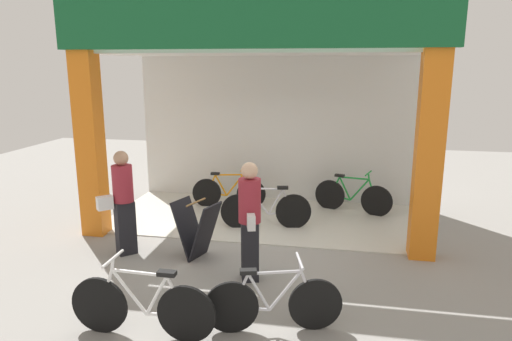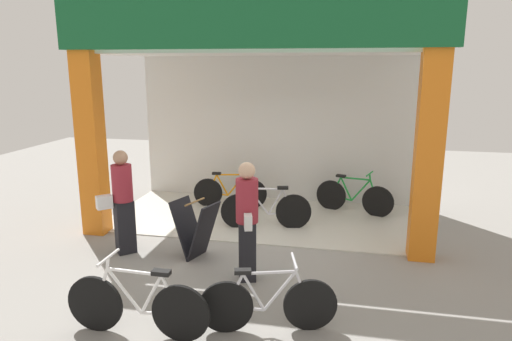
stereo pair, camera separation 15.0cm
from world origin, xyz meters
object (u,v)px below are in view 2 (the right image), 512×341
object	(u,v)px
sandwich_board_sign	(196,229)
pedestrian_0	(122,201)
bicycle_inside_0	(230,192)
bicycle_parked_1	(137,305)
pedestrian_1	(247,220)
bicycle_inside_1	(354,197)
bicycle_inside_2	(266,210)
bicycle_parked_0	(268,303)

from	to	relation	value
sandwich_board_sign	pedestrian_0	distance (m)	1.28
bicycle_inside_0	sandwich_board_sign	world-z (taller)	sandwich_board_sign
bicycle_parked_1	pedestrian_1	size ratio (longest dim) A/B	1.00
pedestrian_1	bicycle_inside_1	bearing A→B (deg)	66.35
bicycle_inside_2	pedestrian_0	xyz separation A→B (m)	(-2.08, -1.60, 0.52)
bicycle_inside_2	pedestrian_0	distance (m)	2.67
bicycle_inside_0	bicycle_inside_1	size ratio (longest dim) A/B	1.01
bicycle_inside_0	sandwich_board_sign	bearing A→B (deg)	-86.70
bicycle_inside_1	sandwich_board_sign	world-z (taller)	sandwich_board_sign
bicycle_inside_1	bicycle_parked_0	distance (m)	4.77
bicycle_inside_2	sandwich_board_sign	bearing A→B (deg)	-119.48
bicycle_inside_0	bicycle_parked_1	size ratio (longest dim) A/B	0.92
bicycle_inside_1	sandwich_board_sign	distance (m)	3.75
bicycle_parked_0	sandwich_board_sign	xyz separation A→B (m)	(-1.52, 1.86, 0.12)
bicycle_parked_0	pedestrian_0	bearing A→B (deg)	146.68
bicycle_inside_0	pedestrian_1	distance (m)	3.53
bicycle_inside_1	pedestrian_0	distance (m)	4.71
bicycle_parked_0	pedestrian_1	world-z (taller)	pedestrian_1
bicycle_inside_1	sandwich_board_sign	bearing A→B (deg)	-131.44
bicycle_parked_0	pedestrian_0	xyz separation A→B (m)	(-2.73, 1.80, 0.54)
bicycle_inside_1	bicycle_parked_0	xyz separation A→B (m)	(-0.96, -4.67, -0.01)
bicycle_inside_1	bicycle_inside_2	xyz separation A→B (m)	(-1.61, -1.28, 0.01)
bicycle_parked_0	pedestrian_0	distance (m)	3.31
bicycle_inside_2	bicycle_parked_0	world-z (taller)	bicycle_inside_2
bicycle_inside_0	pedestrian_1	bearing A→B (deg)	-70.87
pedestrian_0	bicycle_inside_2	bearing A→B (deg)	37.58
bicycle_parked_1	pedestrian_0	size ratio (longest dim) A/B	1.01
bicycle_inside_1	pedestrian_1	distance (m)	3.76
bicycle_parked_0	bicycle_parked_1	bearing A→B (deg)	-164.47
bicycle_inside_1	bicycle_parked_0	bearing A→B (deg)	-101.60
pedestrian_1	sandwich_board_sign	bearing A→B (deg)	148.77
bicycle_parked_0	bicycle_inside_2	bearing A→B (deg)	100.91
bicycle_parked_1	pedestrian_1	bearing A→B (deg)	61.54
bicycle_inside_2	pedestrian_0	size ratio (longest dim) A/B	0.98
bicycle_inside_2	sandwich_board_sign	world-z (taller)	sandwich_board_sign
bicycle_parked_1	pedestrian_1	world-z (taller)	pedestrian_1
bicycle_parked_0	sandwich_board_sign	size ratio (longest dim) A/B	1.66
bicycle_inside_2	bicycle_inside_0	bearing A→B (deg)	131.35
bicycle_inside_0	bicycle_inside_2	bearing A→B (deg)	-48.65
sandwich_board_sign	bicycle_inside_0	bearing A→B (deg)	93.30
bicycle_inside_1	pedestrian_0	xyz separation A→B (m)	(-3.69, -2.87, 0.53)
bicycle_inside_1	pedestrian_0	bearing A→B (deg)	-142.09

